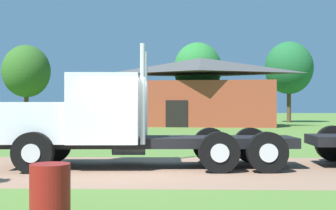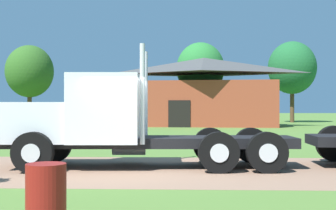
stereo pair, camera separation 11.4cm
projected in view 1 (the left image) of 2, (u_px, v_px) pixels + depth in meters
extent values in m
plane|color=#527731|center=(135.00, 170.00, 12.48)|extent=(200.00, 200.00, 0.00)
cube|color=#916D56|center=(135.00, 169.00, 12.48)|extent=(120.00, 5.92, 0.01)
cube|color=black|center=(151.00, 142.00, 12.94)|extent=(8.11, 1.84, 0.28)
cube|color=white|center=(41.00, 122.00, 12.90)|extent=(1.89, 2.03, 1.11)
cube|color=silver|center=(6.00, 136.00, 12.89)|extent=(0.25, 2.14, 0.32)
cube|color=white|center=(106.00, 108.00, 12.92)|extent=(1.99, 2.31, 1.89)
cube|color=#2D3D4C|center=(72.00, 95.00, 12.91)|extent=(0.12, 1.86, 0.83)
cylinder|color=silver|center=(143.00, 94.00, 12.06)|extent=(0.14, 0.14, 2.66)
cylinder|color=silver|center=(145.00, 95.00, 13.82)|extent=(0.14, 0.14, 2.66)
cylinder|color=silver|center=(129.00, 146.00, 13.91)|extent=(1.02, 0.56, 0.52)
cylinder|color=black|center=(33.00, 153.00, 11.79)|extent=(1.08, 0.35, 1.07)
cylinder|color=silver|center=(31.00, 153.00, 11.63)|extent=(0.48, 0.06, 0.48)
cylinder|color=black|center=(53.00, 145.00, 14.01)|extent=(1.08, 0.35, 1.07)
cylinder|color=silver|center=(54.00, 145.00, 14.17)|extent=(0.48, 0.06, 0.48)
cylinder|color=black|center=(267.00, 152.00, 11.87)|extent=(1.08, 0.35, 1.07)
cylinder|color=silver|center=(269.00, 153.00, 11.71)|extent=(0.48, 0.06, 0.48)
cylinder|color=black|center=(251.00, 145.00, 14.09)|extent=(1.08, 0.35, 1.07)
cylinder|color=silver|center=(250.00, 145.00, 14.25)|extent=(0.48, 0.06, 0.48)
cylinder|color=black|center=(219.00, 152.00, 11.85)|extent=(1.08, 0.35, 1.07)
cylinder|color=silver|center=(220.00, 153.00, 11.69)|extent=(0.48, 0.06, 0.48)
cylinder|color=black|center=(210.00, 145.00, 14.08)|extent=(1.08, 0.35, 1.07)
cylinder|color=silver|center=(209.00, 145.00, 14.24)|extent=(0.48, 0.06, 0.48)
cylinder|color=black|center=(333.00, 143.00, 14.39)|extent=(1.13, 0.33, 1.12)
cylinder|color=silver|center=(332.00, 143.00, 14.55)|extent=(0.51, 0.05, 0.50)
cylinder|color=maroon|center=(50.00, 198.00, 6.25)|extent=(0.55, 0.55, 0.95)
cube|color=#984129|center=(201.00, 104.00, 39.75)|extent=(12.70, 6.87, 3.83)
pyramid|color=#464646|center=(201.00, 66.00, 39.75)|extent=(13.34, 7.21, 1.39)
cube|color=black|center=(177.00, 114.00, 37.12)|extent=(1.80, 0.23, 2.20)
cylinder|color=#513823|center=(26.00, 107.00, 46.10)|extent=(0.44, 0.44, 3.32)
ellipsoid|color=#2E5C20|center=(26.00, 71.00, 46.11)|extent=(4.79, 4.79, 5.27)
cylinder|color=#513823|center=(198.00, 106.00, 42.78)|extent=(0.44, 0.44, 3.42)
ellipsoid|color=#297632|center=(198.00, 69.00, 42.78)|extent=(4.47, 4.47, 4.92)
cylinder|color=#513823|center=(289.00, 105.00, 48.62)|extent=(0.44, 0.44, 3.76)
ellipsoid|color=#1E602F|center=(289.00, 68.00, 48.63)|extent=(5.06, 5.06, 5.57)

